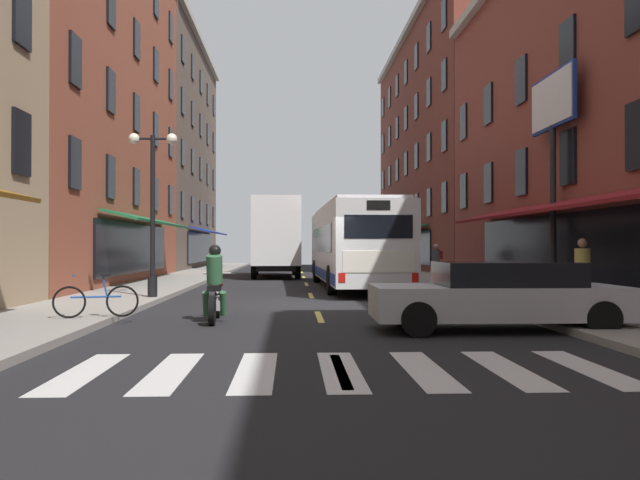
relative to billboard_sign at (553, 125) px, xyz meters
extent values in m
cube|color=black|center=(-7.05, -0.33, -5.25)|extent=(34.80, 80.00, 0.10)
cube|color=#DBCC4C|center=(-7.05, -10.33, -5.20)|extent=(0.14, 2.40, 0.01)
cube|color=#DBCC4C|center=(-7.05, -3.83, -5.20)|extent=(0.14, 2.40, 0.01)
cube|color=#DBCC4C|center=(-7.05, 2.67, -5.20)|extent=(0.14, 2.40, 0.01)
cube|color=#DBCC4C|center=(-7.05, 9.17, -5.20)|extent=(0.14, 2.40, 0.01)
cube|color=#DBCC4C|center=(-7.05, 15.67, -5.20)|extent=(0.14, 2.40, 0.01)
cube|color=#DBCC4C|center=(-7.05, 22.17, -5.20)|extent=(0.14, 2.40, 0.01)
cube|color=#DBCC4C|center=(-7.05, 28.67, -5.20)|extent=(0.14, 2.40, 0.01)
cube|color=#DBCC4C|center=(-7.05, 35.17, -5.20)|extent=(0.14, 2.40, 0.01)
cube|color=silver|center=(-10.35, -10.33, -5.20)|extent=(0.50, 2.80, 0.01)
cube|color=silver|center=(-9.25, -10.33, -5.20)|extent=(0.50, 2.80, 0.01)
cube|color=silver|center=(-8.15, -10.33, -5.20)|extent=(0.50, 2.80, 0.01)
cube|color=silver|center=(-7.05, -10.33, -5.20)|extent=(0.50, 2.80, 0.01)
cube|color=silver|center=(-5.95, -10.33, -5.20)|extent=(0.50, 2.80, 0.01)
cube|color=silver|center=(-4.85, -10.33, -5.20)|extent=(0.50, 2.80, 0.01)
cube|color=silver|center=(-3.75, -10.33, -5.20)|extent=(0.50, 2.80, 0.01)
cube|color=gray|center=(-12.95, -0.33, -5.13)|extent=(3.00, 80.00, 0.14)
cube|color=gray|center=(-1.15, -0.33, -5.13)|extent=(3.00, 80.00, 0.14)
cube|color=black|center=(-14.41, -2.33, -1.00)|extent=(0.10, 1.00, 1.60)
cube|color=black|center=(-14.41, -2.33, 2.20)|extent=(0.10, 1.00, 1.60)
cube|color=brown|center=(-18.45, 9.67, 3.37)|extent=(8.00, 19.90, 17.15)
cube|color=black|center=(-14.41, 9.67, -3.65)|extent=(0.10, 12.00, 2.10)
cube|color=#1E6638|center=(-13.70, 9.67, -2.45)|extent=(1.38, 11.20, 0.44)
cube|color=black|center=(-14.41, 1.67, -1.00)|extent=(0.10, 1.00, 1.60)
cube|color=black|center=(-14.41, 5.67, -1.00)|extent=(0.10, 1.00, 1.60)
cube|color=black|center=(-14.41, 9.67, -1.00)|extent=(0.10, 1.00, 1.60)
cube|color=black|center=(-14.41, 13.67, -1.00)|extent=(0.10, 1.00, 1.60)
cube|color=black|center=(-14.41, 17.67, -1.00)|extent=(0.10, 1.00, 1.60)
cube|color=black|center=(-14.41, 1.67, 2.20)|extent=(0.10, 1.00, 1.60)
cube|color=black|center=(-14.41, 5.67, 2.20)|extent=(0.10, 1.00, 1.60)
cube|color=black|center=(-14.41, 9.67, 2.20)|extent=(0.10, 1.00, 1.60)
cube|color=black|center=(-14.41, 13.67, 2.20)|extent=(0.10, 1.00, 1.60)
cube|color=black|center=(-14.41, 17.67, 2.20)|extent=(0.10, 1.00, 1.60)
cube|color=black|center=(-14.41, 5.67, 5.40)|extent=(0.10, 1.00, 1.60)
cube|color=black|center=(-14.41, 9.67, 5.40)|extent=(0.10, 1.00, 1.60)
cube|color=black|center=(-14.41, 13.67, 5.40)|extent=(0.10, 1.00, 1.60)
cube|color=black|center=(-14.41, 17.67, 5.40)|extent=(0.10, 1.00, 1.60)
cube|color=black|center=(-14.41, 13.67, 8.60)|extent=(0.10, 1.00, 1.60)
cube|color=black|center=(-14.41, 17.67, 8.60)|extent=(0.10, 1.00, 1.60)
cube|color=brown|center=(-18.45, 29.67, 3.25)|extent=(8.00, 19.90, 16.90)
cube|color=#B2AD9E|center=(-14.35, 29.67, 11.35)|extent=(0.44, 19.40, 0.40)
cube|color=black|center=(-14.41, 29.67, -3.65)|extent=(0.10, 12.00, 2.10)
cube|color=navy|center=(-13.70, 29.67, -2.45)|extent=(1.38, 11.20, 0.44)
cube|color=black|center=(-14.41, 21.67, -1.00)|extent=(0.10, 1.00, 1.60)
cube|color=black|center=(-14.41, 25.67, -1.00)|extent=(0.10, 1.00, 1.60)
cube|color=black|center=(-14.41, 29.67, -1.00)|extent=(0.10, 1.00, 1.60)
cube|color=black|center=(-14.41, 33.67, -1.00)|extent=(0.10, 1.00, 1.60)
cube|color=black|center=(-14.41, 37.67, -1.00)|extent=(0.10, 1.00, 1.60)
cube|color=black|center=(-14.41, 21.67, 2.20)|extent=(0.10, 1.00, 1.60)
cube|color=black|center=(-14.41, 25.67, 2.20)|extent=(0.10, 1.00, 1.60)
cube|color=black|center=(-14.41, 29.67, 2.20)|extent=(0.10, 1.00, 1.60)
cube|color=black|center=(-14.41, 33.67, 2.20)|extent=(0.10, 1.00, 1.60)
cube|color=black|center=(-14.41, 37.67, 2.20)|extent=(0.10, 1.00, 1.60)
cube|color=black|center=(-14.41, 21.67, 5.40)|extent=(0.10, 1.00, 1.60)
cube|color=black|center=(-14.41, 25.67, 5.40)|extent=(0.10, 1.00, 1.60)
cube|color=black|center=(-14.41, 29.67, 5.40)|extent=(0.10, 1.00, 1.60)
cube|color=black|center=(-14.41, 33.67, 5.40)|extent=(0.10, 1.00, 1.60)
cube|color=black|center=(-14.41, 37.67, 5.40)|extent=(0.10, 1.00, 1.60)
cube|color=black|center=(-14.41, 21.67, 8.60)|extent=(0.10, 1.00, 1.60)
cube|color=black|center=(-14.41, 25.67, 8.60)|extent=(0.10, 1.00, 1.60)
cube|color=black|center=(-14.41, 29.67, 8.60)|extent=(0.10, 1.00, 1.60)
cube|color=black|center=(-14.41, 33.67, 8.60)|extent=(0.10, 1.00, 1.60)
cube|color=black|center=(-14.41, 37.67, 8.60)|extent=(0.10, 1.00, 1.60)
cube|color=black|center=(0.31, -0.33, -3.65)|extent=(0.10, 16.00, 2.10)
cube|color=maroon|center=(-0.40, -0.33, -2.45)|extent=(1.38, 14.93, 0.44)
cube|color=black|center=(0.31, -4.14, -1.00)|extent=(0.10, 1.00, 1.60)
cube|color=black|center=(0.31, -0.33, -1.00)|extent=(0.10, 1.00, 1.60)
cube|color=black|center=(0.31, 3.48, -1.00)|extent=(0.10, 1.00, 1.60)
cube|color=black|center=(0.31, 7.29, -1.00)|extent=(0.10, 1.00, 1.60)
cube|color=black|center=(0.31, 11.09, -1.00)|extent=(0.10, 1.00, 1.60)
cube|color=black|center=(0.31, -0.33, 2.20)|extent=(0.10, 1.00, 1.60)
cube|color=black|center=(0.31, 3.48, 2.20)|extent=(0.10, 1.00, 1.60)
cube|color=black|center=(0.31, 7.29, 2.20)|extent=(0.10, 1.00, 1.60)
cube|color=black|center=(0.31, 11.09, 2.20)|extent=(0.10, 1.00, 1.60)
cube|color=brown|center=(4.35, 26.33, 3.21)|extent=(8.00, 26.57, 16.81)
cube|color=#B2AD9E|center=(0.25, 26.33, 11.26)|extent=(0.44, 26.07, 0.40)
cube|color=black|center=(0.31, 26.33, -3.65)|extent=(0.10, 16.00, 2.10)
cube|color=#1E6638|center=(-0.40, 26.33, -2.45)|extent=(1.38, 14.93, 0.44)
cube|color=black|center=(0.31, 14.90, -1.00)|extent=(0.10, 1.00, 1.60)
cube|color=black|center=(0.31, 18.71, -1.00)|extent=(0.10, 1.00, 1.60)
cube|color=black|center=(0.31, 22.52, -1.00)|extent=(0.10, 1.00, 1.60)
cube|color=black|center=(0.31, 26.33, -1.00)|extent=(0.10, 1.00, 1.60)
cube|color=black|center=(0.31, 30.14, -1.00)|extent=(0.10, 1.00, 1.60)
cube|color=black|center=(0.31, 33.95, -1.00)|extent=(0.10, 1.00, 1.60)
cube|color=black|center=(0.31, 37.76, -1.00)|extent=(0.10, 1.00, 1.60)
cube|color=black|center=(0.31, 14.90, 2.20)|extent=(0.10, 1.00, 1.60)
cube|color=black|center=(0.31, 18.71, 2.20)|extent=(0.10, 1.00, 1.60)
cube|color=black|center=(0.31, 22.52, 2.20)|extent=(0.10, 1.00, 1.60)
cube|color=black|center=(0.31, 26.33, 2.20)|extent=(0.10, 1.00, 1.60)
cube|color=black|center=(0.31, 30.14, 2.20)|extent=(0.10, 1.00, 1.60)
cube|color=black|center=(0.31, 33.95, 2.20)|extent=(0.10, 1.00, 1.60)
cube|color=black|center=(0.31, 37.76, 2.20)|extent=(0.10, 1.00, 1.60)
cube|color=black|center=(0.31, 14.90, 5.40)|extent=(0.10, 1.00, 1.60)
cube|color=black|center=(0.31, 18.71, 5.40)|extent=(0.10, 1.00, 1.60)
cube|color=black|center=(0.31, 22.52, 5.40)|extent=(0.10, 1.00, 1.60)
cube|color=black|center=(0.31, 26.33, 5.40)|extent=(0.10, 1.00, 1.60)
cube|color=black|center=(0.31, 30.14, 5.40)|extent=(0.10, 1.00, 1.60)
cube|color=black|center=(0.31, 33.95, 5.40)|extent=(0.10, 1.00, 1.60)
cube|color=black|center=(0.31, 37.76, 5.40)|extent=(0.10, 1.00, 1.60)
cube|color=black|center=(0.31, 14.90, 8.60)|extent=(0.10, 1.00, 1.60)
cube|color=black|center=(0.31, 18.71, 8.60)|extent=(0.10, 1.00, 1.60)
cube|color=black|center=(0.31, 22.52, 8.60)|extent=(0.10, 1.00, 1.60)
cube|color=black|center=(0.31, 26.33, 8.60)|extent=(0.10, 1.00, 1.60)
cube|color=black|center=(0.31, 30.14, 8.60)|extent=(0.10, 1.00, 1.60)
cube|color=black|center=(0.31, 33.95, 8.60)|extent=(0.10, 1.00, 1.60)
cube|color=black|center=(0.31, 37.76, 8.60)|extent=(0.10, 1.00, 1.60)
cylinder|color=black|center=(0.00, 0.00, -2.54)|extent=(0.18, 0.18, 5.04)
cylinder|color=black|center=(0.00, 0.00, -4.94)|extent=(0.40, 0.40, 0.24)
cube|color=navy|center=(0.00, 0.00, 0.72)|extent=(0.10, 3.06, 1.64)
cube|color=silver|center=(-0.06, 0.00, 0.72)|extent=(0.04, 2.90, 1.48)
cube|color=silver|center=(0.06, 0.00, 0.72)|extent=(0.04, 2.90, 1.48)
cube|color=silver|center=(-5.27, 6.55, -3.49)|extent=(2.87, 12.37, 2.72)
cube|color=silver|center=(-5.27, 6.55, -2.07)|extent=(2.64, 11.16, 0.16)
cube|color=black|center=(-5.28, 6.85, -3.30)|extent=(2.85, 9.97, 0.96)
cube|color=#193899|center=(-5.27, 6.55, -4.60)|extent=(2.89, 11.97, 0.36)
cube|color=black|center=(-5.43, 12.66, -3.30)|extent=(2.25, 0.18, 1.10)
cube|color=black|center=(-5.11, 0.44, -2.99)|extent=(2.05, 0.17, 0.70)
cube|color=silver|center=(-5.11, 0.43, -4.03)|extent=(2.15, 0.16, 0.64)
cube|color=black|center=(-5.11, 0.43, -2.35)|extent=(0.70, 0.12, 0.28)
cube|color=red|center=(-6.20, 0.39, -4.50)|extent=(0.20, 0.09, 0.28)
cube|color=red|center=(-4.01, 0.45, -4.50)|extent=(0.20, 0.09, 0.28)
cylinder|color=black|center=(-6.55, 10.67, -4.70)|extent=(0.33, 1.01, 1.00)
cylinder|color=black|center=(-4.20, 10.73, -4.70)|extent=(0.33, 1.01, 1.00)
cylinder|color=black|center=(-6.35, 2.87, -4.70)|extent=(0.33, 1.01, 1.00)
cylinder|color=black|center=(-4.00, 2.93, -4.70)|extent=(0.33, 1.01, 1.00)
cube|color=#B21E19|center=(-8.62, 18.47, -3.65)|extent=(2.37, 2.48, 2.40)
cube|color=black|center=(-8.66, 19.63, -2.80)|extent=(2.00, 0.16, 0.80)
cube|color=silver|center=(-8.50, 14.67, -2.82)|extent=(2.56, 5.27, 3.37)
cube|color=#196633|center=(-7.28, 14.71, -2.65)|extent=(0.16, 3.12, 0.90)
cube|color=black|center=(-8.54, 15.87, -4.65)|extent=(2.12, 7.26, 0.24)
cylinder|color=black|center=(-9.71, 18.24, -4.75)|extent=(0.31, 0.91, 0.90)
cylinder|color=black|center=(-7.51, 18.30, -4.75)|extent=(0.31, 0.91, 0.90)
cylinder|color=black|center=(-9.58, 13.85, -4.75)|extent=(0.31, 0.91, 0.90)
cylinder|color=black|center=(-7.38, 13.92, -4.75)|extent=(0.31, 0.91, 0.90)
cube|color=silver|center=(-3.75, -6.45, -4.65)|extent=(4.76, 1.88, 0.63)
cube|color=black|center=(-3.56, -6.45, -4.12)|extent=(2.58, 1.71, 0.48)
cube|color=red|center=(-1.40, -7.21, -4.44)|extent=(0.06, 0.20, 0.14)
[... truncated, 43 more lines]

